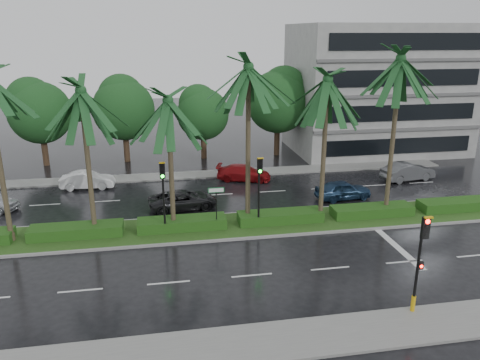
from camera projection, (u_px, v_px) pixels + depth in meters
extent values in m
plane|color=black|center=(235.00, 234.00, 27.37)|extent=(120.00, 120.00, 0.00)
cube|color=slate|center=(279.00, 341.00, 17.78)|extent=(40.00, 2.40, 0.12)
cube|color=slate|center=(211.00, 174.00, 38.61)|extent=(40.00, 2.00, 0.12)
cube|color=gray|center=(232.00, 226.00, 28.29)|extent=(36.00, 4.00, 0.14)
cube|color=#234617|center=(232.00, 225.00, 28.26)|extent=(35.60, 3.70, 0.02)
cube|color=#1D4012|center=(77.00, 231.00, 26.67)|extent=(5.20, 1.40, 0.60)
cube|color=#1D4012|center=(182.00, 223.00, 27.67)|extent=(5.20, 1.40, 0.60)
cube|color=#1D4012|center=(280.00, 217.00, 28.67)|extent=(5.20, 1.40, 0.60)
cube|color=#1D4012|center=(372.00, 210.00, 29.68)|extent=(5.20, 1.40, 0.60)
cube|color=#1D4012|center=(457.00, 205.00, 30.68)|extent=(5.20, 1.40, 0.60)
cube|color=silver|center=(45.00, 205.00, 31.93)|extent=(2.00, 0.12, 0.01)
cube|color=silver|center=(80.00, 291.00, 21.34)|extent=(2.00, 0.12, 0.01)
cube|color=silver|center=(105.00, 201.00, 32.60)|extent=(2.00, 0.12, 0.01)
cube|color=silver|center=(169.00, 283.00, 22.01)|extent=(2.00, 0.12, 0.01)
cube|color=silver|center=(163.00, 198.00, 33.27)|extent=(2.00, 0.12, 0.01)
cube|color=silver|center=(252.00, 275.00, 22.68)|extent=(2.00, 0.12, 0.01)
cube|color=silver|center=(219.00, 194.00, 33.93)|extent=(2.00, 0.12, 0.01)
cube|color=silver|center=(330.00, 268.00, 23.34)|extent=(2.00, 0.12, 0.01)
cube|color=silver|center=(272.00, 191.00, 34.60)|extent=(2.00, 0.12, 0.01)
cube|color=silver|center=(404.00, 262.00, 24.01)|extent=(2.00, 0.12, 0.01)
cube|color=silver|center=(324.00, 188.00, 35.27)|extent=(2.00, 0.12, 0.01)
cube|color=silver|center=(474.00, 255.00, 24.68)|extent=(2.00, 0.12, 0.01)
cube|color=silver|center=(373.00, 185.00, 35.94)|extent=(2.00, 0.12, 0.01)
cube|color=silver|center=(421.00, 183.00, 36.61)|extent=(2.00, 0.12, 0.01)
cube|color=silver|center=(394.00, 244.00, 25.97)|extent=(0.40, 6.00, 0.01)
cylinder|color=#3D3423|center=(0.00, 163.00, 24.81)|extent=(0.28, 0.28, 8.98)
cylinder|color=#3D3423|center=(11.00, 236.00, 26.11)|extent=(0.40, 0.40, 0.44)
cylinder|color=#3D3423|center=(88.00, 165.00, 25.78)|extent=(0.28, 0.28, 8.20)
cylinder|color=#3D3423|center=(95.00, 230.00, 26.95)|extent=(0.40, 0.40, 0.44)
cylinder|color=#3D3423|center=(171.00, 168.00, 26.43)|extent=(0.28, 0.28, 7.60)
cylinder|color=#3D3423|center=(174.00, 226.00, 27.52)|extent=(0.40, 0.40, 0.44)
cylinder|color=#3D3423|center=(248.00, 148.00, 27.21)|extent=(0.28, 0.28, 9.30)
cylinder|color=#3D3423|center=(248.00, 219.00, 28.55)|extent=(0.40, 0.40, 0.44)
cylinder|color=#3D3423|center=(324.00, 153.00, 27.69)|extent=(0.28, 0.28, 8.60)
cylinder|color=#3D3423|center=(320.00, 216.00, 28.93)|extent=(0.40, 0.40, 0.44)
cylinder|color=#3D3423|center=(393.00, 140.00, 28.56)|extent=(0.28, 0.28, 9.69)
cylinder|color=#3D3423|center=(386.00, 210.00, 29.96)|extent=(0.40, 0.40, 0.44)
cylinder|color=black|center=(417.00, 274.00, 19.10)|extent=(0.12, 0.12, 3.40)
cube|color=black|center=(426.00, 228.00, 18.28)|extent=(0.30, 0.18, 0.90)
cube|color=gold|center=(429.00, 217.00, 18.02)|extent=(0.34, 0.12, 0.06)
cylinder|color=#FF0C05|center=(428.00, 222.00, 18.09)|extent=(0.18, 0.04, 0.18)
cylinder|color=black|center=(427.00, 229.00, 18.18)|extent=(0.18, 0.04, 0.18)
cylinder|color=black|center=(426.00, 236.00, 18.27)|extent=(0.18, 0.04, 0.18)
cylinder|color=gold|center=(413.00, 303.00, 19.50)|extent=(0.18, 0.18, 0.70)
cube|color=black|center=(420.00, 265.00, 18.79)|extent=(0.22, 0.16, 0.32)
cylinder|color=#FF0C05|center=(422.00, 266.00, 18.71)|extent=(0.12, 0.03, 0.12)
cylinder|color=black|center=(164.00, 206.00, 26.52)|extent=(0.12, 0.12, 3.40)
cube|color=black|center=(162.00, 171.00, 25.70)|extent=(0.30, 0.18, 0.90)
cube|color=gold|center=(162.00, 163.00, 25.44)|extent=(0.34, 0.12, 0.06)
cylinder|color=black|center=(162.00, 166.00, 25.51)|extent=(0.18, 0.04, 0.18)
cylinder|color=black|center=(162.00, 171.00, 25.60)|extent=(0.18, 0.04, 0.18)
cylinder|color=#0CE519|center=(163.00, 176.00, 25.69)|extent=(0.18, 0.04, 0.18)
cylinder|color=black|center=(259.00, 200.00, 27.43)|extent=(0.12, 0.12, 3.40)
cube|color=black|center=(260.00, 166.00, 26.61)|extent=(0.30, 0.18, 0.90)
cube|color=gold|center=(260.00, 158.00, 26.36)|extent=(0.34, 0.12, 0.06)
cylinder|color=black|center=(260.00, 161.00, 26.43)|extent=(0.18, 0.04, 0.18)
cylinder|color=black|center=(260.00, 166.00, 26.52)|extent=(0.18, 0.04, 0.18)
cylinder|color=#0CE519|center=(260.00, 171.00, 26.61)|extent=(0.18, 0.04, 0.18)
cylinder|color=black|center=(216.00, 209.00, 27.23)|extent=(0.06, 0.06, 2.60)
cube|color=#0C5926|center=(216.00, 190.00, 26.86)|extent=(0.95, 0.04, 0.30)
cube|color=white|center=(216.00, 190.00, 26.83)|extent=(0.85, 0.01, 0.22)
cylinder|color=#362618|center=(45.00, 151.00, 41.06)|extent=(0.52, 0.52, 2.59)
sphere|color=#153A17|center=(40.00, 113.00, 40.04)|extent=(5.33, 5.33, 5.33)
sphere|color=#153A17|center=(39.00, 100.00, 40.00)|extent=(4.00, 4.00, 4.00)
cylinder|color=#362618|center=(127.00, 147.00, 42.22)|extent=(0.52, 0.52, 2.63)
sphere|color=#153A17|center=(124.00, 110.00, 41.18)|extent=(5.42, 5.42, 5.42)
sphere|color=#153A17|center=(123.00, 97.00, 41.14)|extent=(4.06, 4.06, 4.06)
cylinder|color=#362618|center=(204.00, 146.00, 43.44)|extent=(0.52, 0.52, 2.29)
sphere|color=#153A17|center=(203.00, 114.00, 42.54)|extent=(4.72, 4.72, 4.72)
sphere|color=#153A17|center=(202.00, 104.00, 42.54)|extent=(3.54, 3.54, 3.54)
cylinder|color=#362618|center=(277.00, 140.00, 44.53)|extent=(0.52, 0.52, 2.81)
sphere|color=#153A17|center=(278.00, 102.00, 43.43)|extent=(5.78, 5.78, 5.78)
sphere|color=#153A17|center=(277.00, 89.00, 43.37)|extent=(4.34, 4.34, 4.34)
cylinder|color=#362618|center=(346.00, 139.00, 45.76)|extent=(0.52, 0.52, 2.44)
sphere|color=#153A17|center=(348.00, 107.00, 44.80)|extent=(5.01, 5.01, 5.01)
sphere|color=#153A17|center=(348.00, 97.00, 44.79)|extent=(3.76, 3.76, 3.76)
cube|color=gray|center=(377.00, 89.00, 45.28)|extent=(16.00, 10.00, 12.00)
imported|color=white|center=(88.00, 180.00, 35.11)|extent=(1.54, 3.98, 1.29)
imported|color=black|center=(183.00, 200.00, 31.01)|extent=(2.80, 4.81, 1.26)
imported|color=maroon|center=(244.00, 173.00, 37.03)|extent=(2.94, 4.59, 1.24)
imported|color=navy|center=(343.00, 190.00, 32.88)|extent=(1.94, 4.06, 1.34)
imported|color=#515255|center=(408.00, 172.00, 37.03)|extent=(2.27, 4.52, 1.42)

